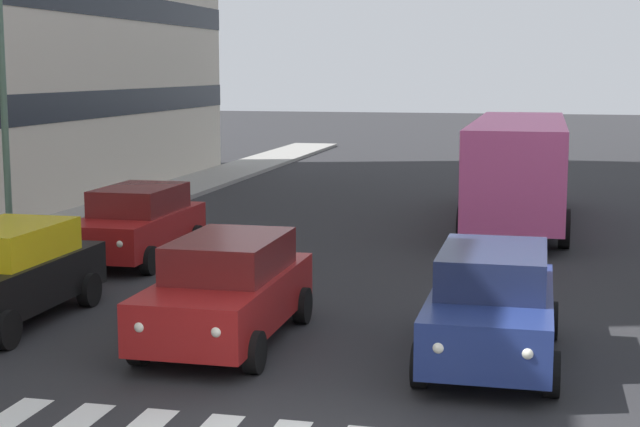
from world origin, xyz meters
The scene contains 6 objects.
car_1 centered at (-2.26, -4.58, 0.89)m, with size 2.02×4.44×1.72m.
car_2 centered at (1.99, -4.65, 0.89)m, with size 2.02×4.44×1.72m.
car_3 centered at (6.21, -4.93, 0.89)m, with size 2.02×4.44×1.72m.
car_row2_0 centered at (6.23, -10.72, 0.89)m, with size 2.02×4.44×1.72m.
bus_behind_traffic centered at (-2.26, -18.19, 1.86)m, with size 2.78×10.50×3.00m.
street_lamp_right centered at (8.89, -10.47, 4.41)m, with size 3.08×0.28×6.91m.
Camera 1 is at (-2.95, 9.97, 4.43)m, focal length 54.21 mm.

